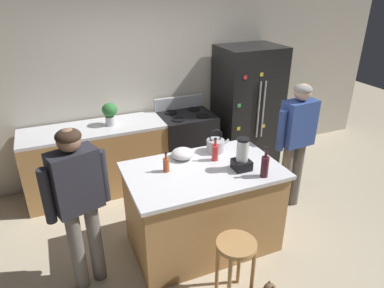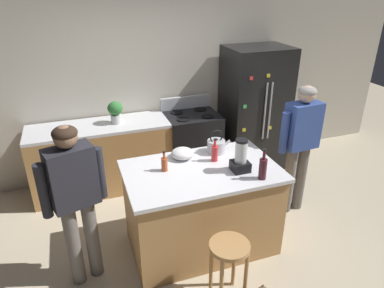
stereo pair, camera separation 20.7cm
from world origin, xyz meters
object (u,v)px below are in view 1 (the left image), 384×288
stove_range (186,144)px  bottle_soda (215,152)px  refrigerator (247,108)px  mixing_bowl (183,154)px  blender_appliance (242,156)px  bottle_wine (265,166)px  tea_kettle (216,145)px  bottle_cooking_sauce (166,164)px  potted_plant (110,113)px  person_by_island_left (78,197)px  kitchen_island (203,208)px  person_by_sink_right (297,136)px  bar_stool (236,255)px

stove_range → bottle_soda: bottle_soda is taller
refrigerator → mixing_bowl: size_ratio=7.57×
stove_range → blender_appliance: size_ratio=3.31×
bottle_wine → tea_kettle: 0.70m
bottle_cooking_sauce → bottle_wine: (0.85, -0.46, 0.04)m
bottle_cooking_sauce → bottle_wine: bearing=-28.6°
potted_plant → bottle_cooking_sauce: bearing=-79.3°
person_by_island_left → blender_appliance: bearing=-2.6°
kitchen_island → person_by_sink_right: size_ratio=0.96×
kitchen_island → bottle_wine: bottle_wine is taller
stove_range → bar_stool: stove_range is taller
bar_stool → bottle_soda: size_ratio=2.46×
bottle_cooking_sauce → tea_kettle: tea_kettle is taller
potted_plant → tea_kettle: (0.92, -1.24, -0.09)m
stove_range → bottle_cooking_sauce: 1.71m
stove_range → bottle_cooking_sauce: bearing=-119.0°
bar_stool → tea_kettle: 1.25m
kitchen_island → potted_plant: (-0.63, 1.55, 0.65)m
bar_stool → mixing_bowl: 1.19m
kitchen_island → blender_appliance: 0.73m
person_by_sink_right → bottle_cooking_sauce: (-1.70, -0.13, 0.04)m
person_by_sink_right → mixing_bowl: person_by_sink_right is taller
bar_stool → potted_plant: size_ratio=2.10×
tea_kettle → refrigerator: bearing=46.5°
mixing_bowl → tea_kettle: bearing=1.5°
bottle_cooking_sauce → bar_stool: bearing=-69.2°
blender_appliance → bottle_cooking_sauce: blender_appliance is taller
blender_appliance → bottle_wine: bearing=-58.1°
kitchen_island → bottle_wine: 0.85m
stove_range → mixing_bowl: bearing=-113.5°
refrigerator → stove_range: refrigerator is taller
bar_stool → refrigerator: bearing=57.5°
mixing_bowl → kitchen_island: bearing=-70.5°
bottle_wine → blender_appliance: bearing=121.9°
person_by_sink_right → bottle_soda: (-1.15, -0.10, 0.06)m
potted_plant → tea_kettle: potted_plant is taller
stove_range → blender_appliance: (-0.07, -1.67, 0.61)m
refrigerator → potted_plant: bearing=178.6°
potted_plant → blender_appliance: (0.99, -1.70, -0.03)m
bottle_soda → bottle_cooking_sauce: bottle_soda is taller
refrigerator → bar_stool: refrigerator is taller
kitchen_island → blender_appliance: bearing=-22.6°
bottle_wine → tea_kettle: (-0.20, 0.67, -0.04)m
person_by_sink_right → blender_appliance: (-0.98, -0.38, 0.11)m
bottle_soda → bar_stool: bearing=-103.9°
person_by_sink_right → bottle_cooking_sauce: bearing=-175.6°
kitchen_island → tea_kettle: 0.70m
bottle_cooking_sauce → bottle_wine: 0.97m
bottle_wine → stove_range: bearing=91.9°
bar_stool → blender_appliance: size_ratio=1.84×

